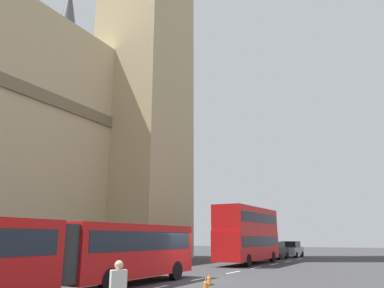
% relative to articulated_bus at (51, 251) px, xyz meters
% --- Properties ---
extents(ground_plane, '(160.00, 160.00, 0.00)m').
position_rel_articulated_bus_xyz_m(ground_plane, '(8.00, -1.99, -1.75)').
color(ground_plane, '#333335').
extents(lane_centre_marking, '(39.00, 0.16, 0.01)m').
position_rel_articulated_bus_xyz_m(lane_centre_marking, '(13.61, -1.99, -1.74)').
color(lane_centre_marking, silver).
rests_on(lane_centre_marking, ground_plane).
extents(articulated_bus, '(18.47, 2.54, 2.90)m').
position_rel_articulated_bus_xyz_m(articulated_bus, '(0.00, 0.00, 0.00)').
color(articulated_bus, red).
rests_on(articulated_bus, ground_plane).
extents(double_decker_bus, '(10.11, 2.54, 4.90)m').
position_rel_articulated_bus_xyz_m(double_decker_bus, '(21.85, 0.00, 0.96)').
color(double_decker_bus, red).
rests_on(double_decker_bus, ground_plane).
extents(sedan_lead, '(4.40, 1.86, 1.85)m').
position_rel_articulated_bus_xyz_m(sedan_lead, '(30.57, 0.25, -0.83)').
color(sedan_lead, black).
rests_on(sedan_lead, ground_plane).
extents(sedan_trailing, '(4.40, 1.86, 1.85)m').
position_rel_articulated_bus_xyz_m(sedan_trailing, '(36.09, -0.15, -0.83)').
color(sedan_trailing, gray).
rests_on(sedan_trailing, ground_plane).
extents(traffic_cone_west, '(0.36, 0.36, 0.58)m').
position_rel_articulated_bus_xyz_m(traffic_cone_west, '(4.83, -4.43, -1.46)').
color(traffic_cone_west, black).
rests_on(traffic_cone_west, ground_plane).
extents(traffic_cone_middle, '(0.36, 0.36, 0.58)m').
position_rel_articulated_bus_xyz_m(traffic_cone_middle, '(6.69, -3.66, -1.46)').
color(traffic_cone_middle, black).
rests_on(traffic_cone_middle, ground_plane).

